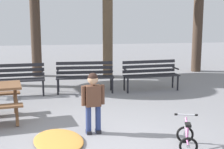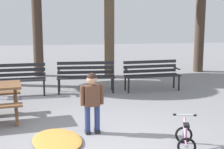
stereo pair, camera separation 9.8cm
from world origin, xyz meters
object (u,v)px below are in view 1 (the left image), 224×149
at_px(park_bench_left, 85,74).
at_px(kids_bicycle, 187,137).
at_px(park_bench_far_left, 14,77).
at_px(park_bench_right, 150,73).
at_px(child_standing, 93,98).

bearing_deg(park_bench_left, kids_bicycle, -72.96).
bearing_deg(kids_bicycle, park_bench_far_left, 127.58).
relative_size(park_bench_far_left, park_bench_right, 1.00).
relative_size(park_bench_left, child_standing, 1.41).
relative_size(child_standing, kids_bicycle, 1.86).
xyz_separation_m(park_bench_right, child_standing, (-2.01, -3.29, 0.17)).
height_order(park_bench_left, park_bench_right, same).
bearing_deg(kids_bicycle, park_bench_right, 82.46).
xyz_separation_m(park_bench_far_left, child_standing, (1.79, -3.22, 0.17)).
xyz_separation_m(park_bench_far_left, kids_bicycle, (3.23, -4.20, -0.31)).
bearing_deg(park_bench_left, park_bench_right, -1.35).
distance_m(park_bench_far_left, park_bench_right, 3.80).
height_order(park_bench_right, kids_bicycle, park_bench_right).
relative_size(park_bench_far_left, park_bench_left, 1.00).
bearing_deg(park_bench_far_left, park_bench_left, 3.47).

